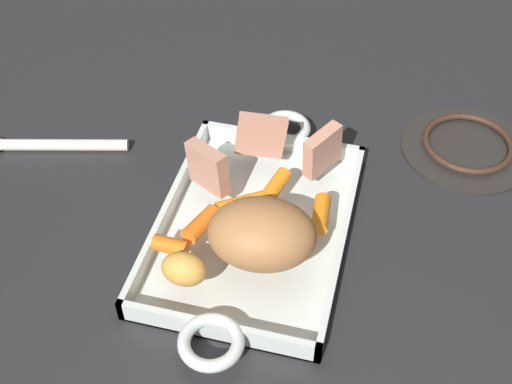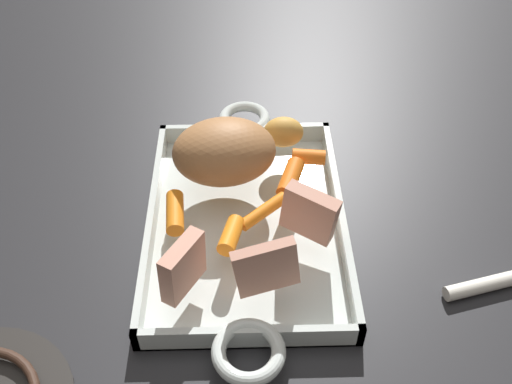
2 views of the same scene
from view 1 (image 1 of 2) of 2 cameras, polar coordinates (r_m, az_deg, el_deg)
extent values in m
plane|color=#232326|center=(0.90, -0.19, -3.43)|extent=(1.82, 1.82, 0.00)
cube|color=silver|center=(0.90, -0.19, -3.30)|extent=(0.34, 0.24, 0.01)
cube|color=silver|center=(0.92, -7.28, -1.41)|extent=(0.34, 0.01, 0.03)
cube|color=silver|center=(0.88, 7.23, -4.15)|extent=(0.34, 0.01, 0.03)
cube|color=silver|center=(1.00, 2.18, 4.11)|extent=(0.01, 0.24, 0.03)
cube|color=silver|center=(0.79, -3.26, -11.51)|extent=(0.01, 0.24, 0.03)
torus|color=silver|center=(1.01, 2.47, 5.37)|extent=(0.08, 0.08, 0.02)
torus|color=silver|center=(0.77, -3.78, -12.40)|extent=(0.08, 0.08, 0.02)
ellipsoid|color=#A77042|center=(0.80, 0.50, -3.53)|extent=(0.11, 0.14, 0.08)
cube|color=tan|center=(0.92, 5.56, 3.46)|extent=(0.06, 0.05, 0.06)
cube|color=tan|center=(0.89, -4.05, 2.02)|extent=(0.05, 0.07, 0.07)
cube|color=tan|center=(0.94, 0.42, 4.74)|extent=(0.03, 0.08, 0.07)
cylinder|color=orange|center=(0.84, -7.16, -4.47)|extent=(0.02, 0.05, 0.02)
cylinder|color=orange|center=(0.85, -4.59, -2.71)|extent=(0.06, 0.04, 0.03)
cylinder|color=orange|center=(0.90, 1.71, 0.60)|extent=(0.05, 0.03, 0.02)
cylinder|color=orange|center=(0.88, -1.33, -0.84)|extent=(0.05, 0.06, 0.02)
cylinder|color=orange|center=(0.87, 5.46, -1.83)|extent=(0.06, 0.03, 0.02)
ellipsoid|color=gold|center=(0.80, -6.04, -6.42)|extent=(0.04, 0.05, 0.04)
cylinder|color=#282623|center=(1.06, 17.20, 3.56)|extent=(0.19, 0.19, 0.01)
torus|color=#382319|center=(1.05, 17.31, 3.95)|extent=(0.13, 0.13, 0.01)
cylinder|color=white|center=(1.05, -15.80, 3.80)|extent=(0.06, 0.19, 0.02)
camera|label=2|loc=(1.07, 7.65, 37.72)|focal=40.18mm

